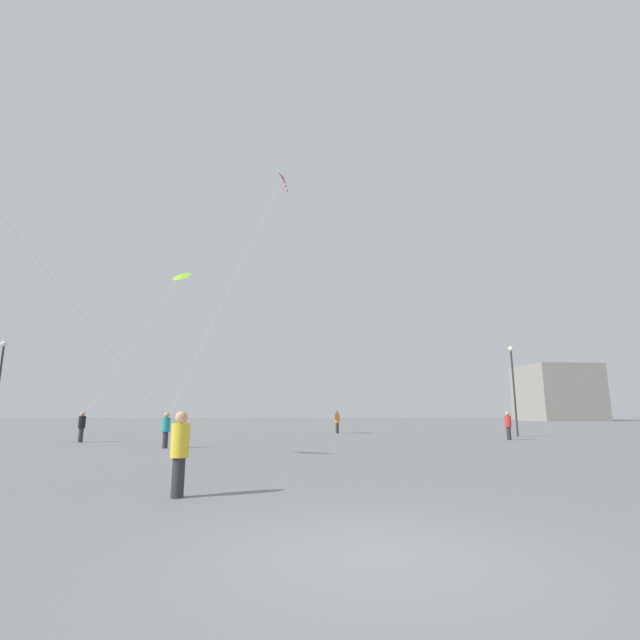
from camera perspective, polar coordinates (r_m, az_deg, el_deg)
The scene contains 11 objects.
ground_plane at distance 5.79m, azimuth 7.12°, elevation -26.94°, with size 300.00×300.00×0.00m, color slate.
person_in_orange at distance 37.22m, azimuth 2.13°, elevation -12.32°, with size 0.37×0.37×1.72m.
person_in_red at distance 30.33m, azimuth 22.14°, elevation -11.80°, with size 0.36×0.36×1.65m.
person_in_black at distance 29.03m, azimuth -27.26°, elevation -11.45°, with size 0.36×0.36×1.64m.
person_in_yellow at distance 9.58m, azimuth -16.88°, elevation -15.00°, with size 0.35×0.35×1.60m.
person_in_teal at distance 22.72m, azimuth -18.42°, elevation -12.53°, with size 0.35×0.35×1.60m.
kite_crimson_diamond at distance 27.52m, azimuth -4.85°, elevation 16.53°, with size 5.37×2.94×13.83m.
kite_lime_diamond at distance 34.29m, azimuth -16.73°, elevation 5.21°, with size 4.30×6.19×10.30m.
building_left_hall at distance 109.72m, azimuth 27.16°, elevation -7.98°, with size 14.39×13.55×11.38m.
lamppost_east at distance 33.40m, azimuth -34.69°, elevation -5.51°, with size 0.36×0.36×5.79m.
lamppost_west at distance 34.82m, azimuth 22.66°, elevation -6.50°, with size 0.36×0.36×6.13m.
Camera 1 is at (-0.88, -5.51, 1.56)m, focal length 26.01 mm.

